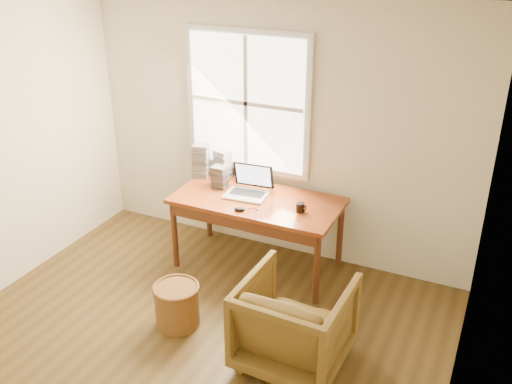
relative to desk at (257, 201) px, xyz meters
The scene contains 11 objects.
room_shell 1.74m from the desk, 90.77° to the right, with size 4.04×4.54×2.64m.
desk is the anchor object (origin of this frame).
armchair 1.46m from the desk, 53.19° to the right, with size 0.78×0.81×0.73m, color brown.
wicker_stool 1.27m from the desk, 101.28° to the right, with size 0.37×0.37×0.37m, color brown.
laptop 0.22m from the desk, behind, with size 0.45×0.47×0.33m, color #A9ABB0, non-canonical shape.
mouse 0.30m from the desk, 97.30° to the right, with size 0.10×0.06×0.03m, color black.
coffee_mug 0.48m from the desk, ahead, with size 0.08×0.08×0.09m, color black.
cd_stack_a 0.66m from the desk, 148.74° to the left, with size 0.15×0.13×0.29m, color #ADB0B8.
cd_stack_b 0.48m from the desk, 168.51° to the left, with size 0.14×0.13×0.22m, color #222227.
cd_stack_c 0.81m from the desk, 162.18° to the left, with size 0.15×0.14×0.35m, color #94929F.
cd_stack_d 0.47m from the desk, 131.30° to the left, with size 0.14×0.12×0.18m, color silver.
Camera 1 is at (2.07, -2.64, 3.11)m, focal length 40.00 mm.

